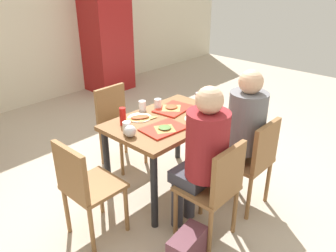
{
  "coord_description": "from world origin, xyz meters",
  "views": [
    {
      "loc": [
        -2.07,
        -1.9,
        1.99
      ],
      "look_at": [
        0.0,
        0.0,
        0.67
      ],
      "focal_mm": 35.86,
      "sensor_mm": 36.0,
      "label": 1
    }
  ],
  "objects": [
    {
      "name": "ground_plane",
      "position": [
        0.0,
        0.0,
        -0.01
      ],
      "size": [
        10.0,
        10.0,
        0.02
      ],
      "primitive_type": "cube",
      "color": "#B7A893"
    },
    {
      "name": "back_wall",
      "position": [
        0.0,
        3.2,
        1.4
      ],
      "size": [
        10.0,
        0.1,
        2.8
      ],
      "primitive_type": "cube",
      "color": "beige",
      "rests_on": "ground_plane"
    },
    {
      "name": "main_table",
      "position": [
        0.0,
        0.0,
        0.64
      ],
      "size": [
        1.12,
        0.73,
        0.75
      ],
      "color": "brown",
      "rests_on": "ground_plane"
    },
    {
      "name": "chair_near_left",
      "position": [
        -0.28,
        -0.75,
        0.51
      ],
      "size": [
        0.4,
        0.4,
        0.86
      ],
      "color": "olive",
      "rests_on": "ground_plane"
    },
    {
      "name": "chair_near_right",
      "position": [
        0.28,
        -0.75,
        0.51
      ],
      "size": [
        0.4,
        0.4,
        0.86
      ],
      "color": "olive",
      "rests_on": "ground_plane"
    },
    {
      "name": "chair_far_side",
      "position": [
        0.0,
        0.75,
        0.51
      ],
      "size": [
        0.4,
        0.4,
        0.86
      ],
      "color": "olive",
      "rests_on": "ground_plane"
    },
    {
      "name": "chair_left_end",
      "position": [
        -0.94,
        0.0,
        0.51
      ],
      "size": [
        0.4,
        0.4,
        0.86
      ],
      "color": "olive",
      "rests_on": "ground_plane"
    },
    {
      "name": "person_in_red",
      "position": [
        -0.28,
        -0.61,
        0.75
      ],
      "size": [
        0.32,
        0.42,
        1.27
      ],
      "color": "#383842",
      "rests_on": "ground_plane"
    },
    {
      "name": "person_in_brown_jacket",
      "position": [
        0.28,
        -0.61,
        0.75
      ],
      "size": [
        0.32,
        0.42,
        1.27
      ],
      "color": "#383842",
      "rests_on": "ground_plane"
    },
    {
      "name": "tray_red_near",
      "position": [
        -0.2,
        -0.13,
        0.76
      ],
      "size": [
        0.39,
        0.3,
        0.02
      ],
      "primitive_type": "cube",
      "rotation": [
        0.0,
        0.0,
        -0.1
      ],
      "color": "red",
      "rests_on": "main_table"
    },
    {
      "name": "tray_red_far",
      "position": [
        0.2,
        0.11,
        0.76
      ],
      "size": [
        0.39,
        0.3,
        0.02
      ],
      "primitive_type": "cube",
      "rotation": [
        0.0,
        0.0,
        0.13
      ],
      "color": "red",
      "rests_on": "main_table"
    },
    {
      "name": "paper_plate_center",
      "position": [
        -0.17,
        0.2,
        0.75
      ],
      "size": [
        0.22,
        0.22,
        0.01
      ],
      "primitive_type": "cylinder",
      "color": "white",
      "rests_on": "main_table"
    },
    {
      "name": "paper_plate_near_edge",
      "position": [
        0.17,
        -0.2,
        0.75
      ],
      "size": [
        0.22,
        0.22,
        0.01
      ],
      "primitive_type": "cylinder",
      "color": "white",
      "rests_on": "main_table"
    },
    {
      "name": "pizza_slice_a",
      "position": [
        -0.2,
        -0.15,
        0.77
      ],
      "size": [
        0.19,
        0.19,
        0.02
      ],
      "color": "#C68C47",
      "rests_on": "tray_red_near"
    },
    {
      "name": "pizza_slice_b",
      "position": [
        0.18,
        0.12,
        0.77
      ],
      "size": [
        0.2,
        0.19,
        0.02
      ],
      "color": "tan",
      "rests_on": "tray_red_far"
    },
    {
      "name": "pizza_slice_c",
      "position": [
        -0.18,
        0.18,
        0.76
      ],
      "size": [
        0.27,
        0.24,
        0.02
      ],
      "color": "tan",
      "rests_on": "paper_plate_center"
    },
    {
      "name": "plastic_cup_a",
      "position": [
        -0.03,
        0.31,
        0.8
      ],
      "size": [
        0.07,
        0.07,
        0.1
      ],
      "primitive_type": "cylinder",
      "color": "white",
      "rests_on": "main_table"
    },
    {
      "name": "plastic_cup_b",
      "position": [
        0.03,
        -0.31,
        0.8
      ],
      "size": [
        0.07,
        0.07,
        0.1
      ],
      "primitive_type": "cylinder",
      "color": "white",
      "rests_on": "main_table"
    },
    {
      "name": "plastic_cup_c",
      "position": [
        -0.45,
        0.05,
        0.8
      ],
      "size": [
        0.07,
        0.07,
        0.1
      ],
      "primitive_type": "cylinder",
      "color": "white",
      "rests_on": "main_table"
    },
    {
      "name": "plastic_cup_d",
      "position": [
        0.11,
        0.24,
        0.8
      ],
      "size": [
        0.07,
        0.07,
        0.1
      ],
      "primitive_type": "cylinder",
      "color": "white",
      "rests_on": "main_table"
    },
    {
      "name": "soda_can",
      "position": [
        0.47,
        0.02,
        0.81
      ],
      "size": [
        0.07,
        0.07,
        0.12
      ],
      "primitive_type": "cylinder",
      "color": "#B7BCC6",
      "rests_on": "main_table"
    },
    {
      "name": "condiment_bottle",
      "position": [
        -0.36,
        0.2,
        0.83
      ],
      "size": [
        0.06,
        0.06,
        0.16
      ],
      "primitive_type": "cylinder",
      "color": "red",
      "rests_on": "main_table"
    },
    {
      "name": "foil_bundle",
      "position": [
        -0.47,
        -0.02,
        0.8
      ],
      "size": [
        0.1,
        0.1,
        0.1
      ],
      "primitive_type": "sphere",
      "color": "silver",
      "rests_on": "main_table"
    },
    {
      "name": "handbag",
      "position": [
        -0.63,
        -0.77,
        0.14
      ],
      "size": [
        0.34,
        0.2,
        0.28
      ],
      "primitive_type": "cube",
      "rotation": [
        0.0,
        0.0,
        0.12
      ],
      "color": "#592D38",
      "rests_on": "ground_plane"
    },
    {
      "name": "drink_fridge",
      "position": [
        1.54,
        2.85,
        0.95
      ],
      "size": [
        0.7,
        0.6,
        1.9
      ],
      "primitive_type": "cube",
      "color": "maroon",
      "rests_on": "ground_plane"
    }
  ]
}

